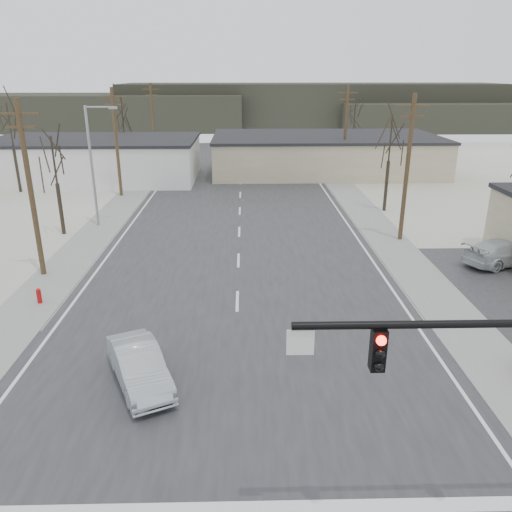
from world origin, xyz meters
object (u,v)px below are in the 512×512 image
at_px(fire_hydrant, 39,296).
at_px(car_parked_silver, 503,252).
at_px(sedan_crossing, 139,366).
at_px(car_far_b, 242,152).
at_px(car_far_a, 301,168).

xyz_separation_m(fire_hydrant, car_parked_silver, (26.57, 5.00, 0.36)).
xyz_separation_m(sedan_crossing, car_parked_silver, (19.99, 12.23, 0.00)).
relative_size(sedan_crossing, car_parked_silver, 0.87).
bearing_deg(fire_hydrant, car_far_b, 77.57).
height_order(car_far_a, car_far_b, car_far_a).
bearing_deg(fire_hydrant, car_parked_silver, 10.66).
bearing_deg(car_far_a, car_far_b, -60.25).
height_order(sedan_crossing, car_parked_silver, car_parked_silver).
xyz_separation_m(fire_hydrant, car_far_b, (10.38, 47.07, 0.29)).
height_order(sedan_crossing, car_far_a, sedan_crossing).
distance_m(sedan_crossing, car_parked_silver, 23.44).
distance_m(fire_hydrant, car_far_a, 38.27).
distance_m(sedan_crossing, car_far_a, 42.74).
relative_size(fire_hydrant, car_far_a, 0.18).
relative_size(sedan_crossing, car_far_b, 1.14).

